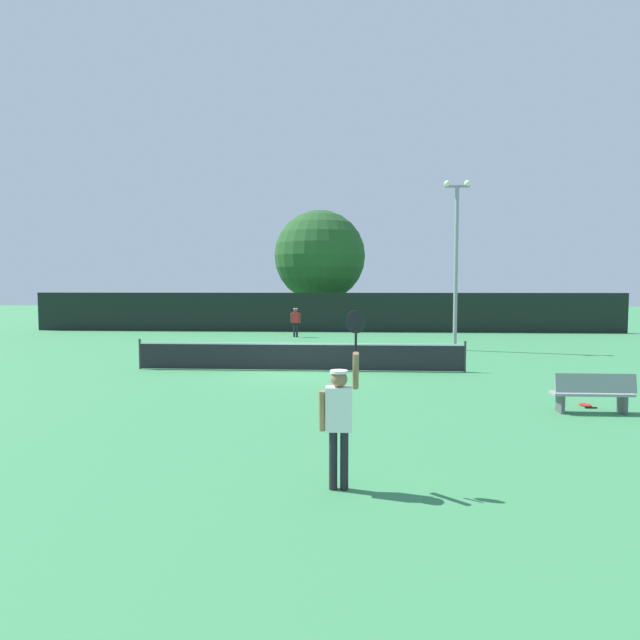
{
  "coord_description": "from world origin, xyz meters",
  "views": [
    {
      "loc": [
        1.79,
        -17.98,
        2.94
      ],
      "look_at": [
        0.49,
        3.9,
        1.52
      ],
      "focal_mm": 29.23,
      "sensor_mm": 36.0,
      "label": 1
    }
  ],
  "objects_px": {
    "player_receiving": "(296,319)",
    "light_pole": "(456,254)",
    "courtside_bench": "(593,393)",
    "large_tree": "(320,256)",
    "spare_racket": "(586,405)",
    "player_serving": "(340,410)",
    "tennis_ball": "(353,367)",
    "parked_car_near": "(452,314)"
  },
  "relations": [
    {
      "from": "player_receiving",
      "to": "courtside_bench",
      "type": "height_order",
      "value": "player_receiving"
    },
    {
      "from": "player_serving",
      "to": "player_receiving",
      "type": "distance_m",
      "value": 22.7
    },
    {
      "from": "spare_racket",
      "to": "parked_car_near",
      "type": "xyz_separation_m",
      "value": [
        2.05,
        28.01,
        0.76
      ]
    },
    {
      "from": "player_receiving",
      "to": "parked_car_near",
      "type": "distance_m",
      "value": 15.69
    },
    {
      "from": "tennis_ball",
      "to": "spare_racket",
      "type": "height_order",
      "value": "tennis_ball"
    },
    {
      "from": "courtside_bench",
      "to": "spare_racket",
      "type": "bearing_deg",
      "value": 75.58
    },
    {
      "from": "player_serving",
      "to": "parked_car_near",
      "type": "xyz_separation_m",
      "value": [
        7.99,
        33.65,
        -0.38
      ]
    },
    {
      "from": "light_pole",
      "to": "large_tree",
      "type": "distance_m",
      "value": 15.67
    },
    {
      "from": "player_receiving",
      "to": "parked_car_near",
      "type": "height_order",
      "value": "parked_car_near"
    },
    {
      "from": "spare_racket",
      "to": "courtside_bench",
      "type": "relative_size",
      "value": 0.29
    },
    {
      "from": "courtside_bench",
      "to": "light_pole",
      "type": "relative_size",
      "value": 0.23
    },
    {
      "from": "player_serving",
      "to": "spare_racket",
      "type": "height_order",
      "value": "player_serving"
    },
    {
      "from": "courtside_bench",
      "to": "tennis_ball",
      "type": "bearing_deg",
      "value": 130.4
    },
    {
      "from": "tennis_ball",
      "to": "courtside_bench",
      "type": "bearing_deg",
      "value": -49.6
    },
    {
      "from": "player_serving",
      "to": "parked_car_near",
      "type": "relative_size",
      "value": 0.59
    },
    {
      "from": "player_serving",
      "to": "spare_racket",
      "type": "bearing_deg",
      "value": 43.5
    },
    {
      "from": "player_serving",
      "to": "player_receiving",
      "type": "relative_size",
      "value": 1.55
    },
    {
      "from": "player_receiving",
      "to": "parked_car_near",
      "type": "bearing_deg",
      "value": -134.68
    },
    {
      "from": "large_tree",
      "to": "courtside_bench",
      "type": "bearing_deg",
      "value": -73.09
    },
    {
      "from": "player_serving",
      "to": "spare_racket",
      "type": "xyz_separation_m",
      "value": [
        5.94,
        5.64,
        -1.14
      ]
    },
    {
      "from": "parked_car_near",
      "to": "player_receiving",
      "type": "bearing_deg",
      "value": -127.3
    },
    {
      "from": "tennis_ball",
      "to": "courtside_bench",
      "type": "relative_size",
      "value": 0.04
    },
    {
      "from": "player_serving",
      "to": "large_tree",
      "type": "distance_m",
      "value": 31.07
    },
    {
      "from": "player_serving",
      "to": "tennis_ball",
      "type": "distance_m",
      "value": 11.36
    },
    {
      "from": "spare_racket",
      "to": "parked_car_near",
      "type": "distance_m",
      "value": 28.1
    },
    {
      "from": "spare_racket",
      "to": "large_tree",
      "type": "relative_size",
      "value": 0.06
    },
    {
      "from": "player_receiving",
      "to": "courtside_bench",
      "type": "bearing_deg",
      "value": 116.43
    },
    {
      "from": "tennis_ball",
      "to": "player_serving",
      "type": "bearing_deg",
      "value": -91.19
    },
    {
      "from": "player_serving",
      "to": "courtside_bench",
      "type": "relative_size",
      "value": 1.44
    },
    {
      "from": "player_serving",
      "to": "tennis_ball",
      "type": "height_order",
      "value": "player_serving"
    },
    {
      "from": "spare_racket",
      "to": "large_tree",
      "type": "distance_m",
      "value": 26.86
    },
    {
      "from": "player_receiving",
      "to": "player_serving",
      "type": "bearing_deg",
      "value": 97.7
    },
    {
      "from": "tennis_ball",
      "to": "light_pole",
      "type": "height_order",
      "value": "light_pole"
    },
    {
      "from": "light_pole",
      "to": "parked_car_near",
      "type": "height_order",
      "value": "light_pole"
    },
    {
      "from": "parked_car_near",
      "to": "tennis_ball",
      "type": "bearing_deg",
      "value": -101.75
    },
    {
      "from": "spare_racket",
      "to": "light_pole",
      "type": "height_order",
      "value": "light_pole"
    },
    {
      "from": "player_receiving",
      "to": "spare_racket",
      "type": "height_order",
      "value": "player_receiving"
    },
    {
      "from": "player_receiving",
      "to": "light_pole",
      "type": "height_order",
      "value": "light_pole"
    },
    {
      "from": "tennis_ball",
      "to": "light_pole",
      "type": "distance_m",
      "value": 8.44
    },
    {
      "from": "tennis_ball",
      "to": "parked_car_near",
      "type": "relative_size",
      "value": 0.02
    },
    {
      "from": "parked_car_near",
      "to": "courtside_bench",
      "type": "bearing_deg",
      "value": -87.08
    },
    {
      "from": "courtside_bench",
      "to": "parked_car_near",
      "type": "xyz_separation_m",
      "value": [
        2.25,
        28.81,
        0.3
      ]
    }
  ]
}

